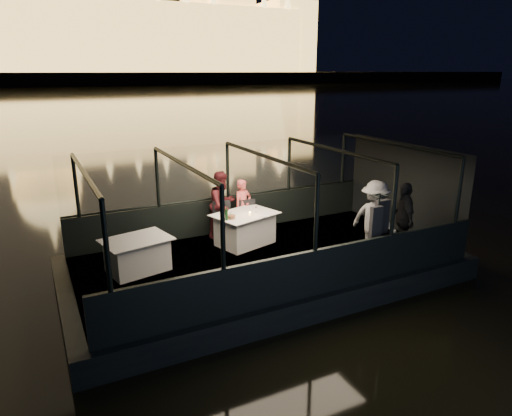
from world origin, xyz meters
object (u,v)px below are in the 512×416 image
coat_stand (377,231)px  person_woman_coral (243,205)px  chair_port_left (225,223)px  person_man_maroon (222,208)px  chair_port_right (250,219)px  passenger_stripe (374,220)px  dining_table_central (245,229)px  passenger_dark (403,218)px  dining_table_aft (137,254)px  wine_bottle (226,214)px

coat_stand → person_woman_coral: bearing=112.9°
chair_port_left → coat_stand: bearing=-43.4°
person_man_maroon → chair_port_right: bearing=-46.4°
chair_port_left → person_woman_coral: bearing=37.0°
chair_port_left → passenger_stripe: 3.55m
dining_table_central → passenger_dark: bearing=-35.9°
dining_table_central → passenger_dark: (2.93, -2.13, 0.47)m
passenger_dark → dining_table_aft: bearing=-82.4°
chair_port_right → dining_table_aft: bearing=-153.1°
dining_table_central → chair_port_right: (0.36, 0.45, 0.06)m
person_woman_coral → person_man_maroon: size_ratio=0.84×
coat_stand → person_man_maroon: size_ratio=1.01×
dining_table_central → coat_stand: size_ratio=0.86×
dining_table_central → chair_port_right: bearing=51.2°
dining_table_central → person_man_maroon: (-0.28, 0.72, 0.36)m
chair_port_right → passenger_dark: passenger_dark is taller
person_woman_coral → wine_bottle: size_ratio=4.55×
dining_table_central → person_woman_coral: size_ratio=1.03×
chair_port_right → person_man_maroon: 0.76m
dining_table_central → passenger_dark: size_ratio=0.87×
dining_table_aft → chair_port_right: size_ratio=1.49×
chair_port_right → passenger_stripe: size_ratio=0.52×
chair_port_right → person_woman_coral: 0.41m
chair_port_right → coat_stand: (1.35, -3.11, 0.45)m
chair_port_right → wine_bottle: wine_bottle is taller
dining_table_aft → coat_stand: size_ratio=0.79×
chair_port_left → person_woman_coral: (0.62, 0.27, 0.30)m
passenger_dark → chair_port_left: bearing=-103.6°
coat_stand → chair_port_right: bearing=113.5°
chair_port_right → passenger_dark: (2.57, -2.58, 0.40)m
wine_bottle → dining_table_central: bearing=23.9°
dining_table_aft → dining_table_central: bearing=8.7°
dining_table_aft → passenger_stripe: (4.93, -1.53, 0.47)m
person_man_maroon → wine_bottle: (-0.30, -0.98, 0.17)m
wine_bottle → person_man_maroon: bearing=72.8°
dining_table_aft → passenger_stripe: size_ratio=0.77×
passenger_dark → passenger_stripe: bearing=-81.5°
chair_port_left → coat_stand: (2.04, -3.11, 0.45)m
passenger_stripe → chair_port_left: bearing=31.7°
coat_stand → dining_table_central: bearing=122.8°
coat_stand → person_woman_coral: (-1.43, 3.38, -0.15)m
chair_port_left → coat_stand: 3.74m
chair_port_right → person_woman_coral: person_woman_coral is taller
person_woman_coral → dining_table_central: bearing=-128.0°
person_man_maroon → chair_port_left: bearing=-124.4°
person_woman_coral → passenger_stripe: size_ratio=0.81×
dining_table_central → person_man_maroon: bearing=111.2°
wine_bottle → passenger_dark: bearing=-28.0°
dining_table_aft → wine_bottle: bearing=4.0°
person_man_maroon → dining_table_aft: bearing=-178.2°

